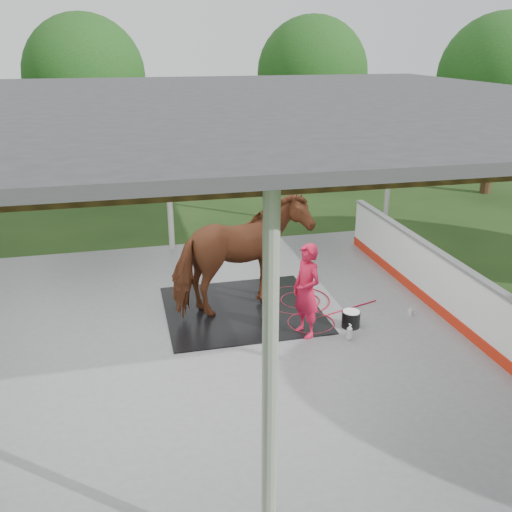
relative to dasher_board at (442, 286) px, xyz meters
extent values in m
plane|color=#1E3814|center=(-4.60, 0.00, -0.59)|extent=(100.00, 100.00, 0.00)
cube|color=slate|center=(-4.60, 0.00, -0.57)|extent=(12.00, 10.00, 0.05)
cylinder|color=beige|center=(-4.60, -4.70, 1.38)|extent=(0.14, 0.14, 3.85)
cylinder|color=beige|center=(-4.60, 4.70, 1.38)|extent=(0.14, 0.14, 3.85)
cylinder|color=beige|center=(1.10, 4.70, 1.38)|extent=(0.14, 0.14, 3.85)
cube|color=brown|center=(-4.60, -4.50, 3.26)|extent=(12.00, 0.10, 0.18)
cube|color=brown|center=(-4.60, -3.00, 3.26)|extent=(12.00, 0.10, 0.18)
cube|color=brown|center=(-4.60, -1.50, 3.26)|extent=(12.00, 0.10, 0.18)
cube|color=brown|center=(-4.60, 0.00, 3.26)|extent=(12.00, 0.10, 0.18)
cube|color=brown|center=(-4.60, 1.50, 3.26)|extent=(12.00, 0.10, 0.18)
cube|color=brown|center=(-4.60, 3.00, 3.26)|extent=(12.00, 0.10, 0.18)
cube|color=brown|center=(-4.60, 4.50, 3.26)|extent=(12.00, 0.10, 0.18)
cube|color=#38383A|center=(-4.60, 0.00, 3.46)|extent=(12.60, 10.60, 0.10)
cube|color=red|center=(0.00, 0.00, -0.44)|extent=(0.14, 8.00, 0.20)
cube|color=white|center=(0.00, 0.00, 0.06)|extent=(0.12, 8.00, 1.00)
cube|color=slate|center=(0.00, 0.00, 0.58)|extent=(0.16, 8.00, 0.06)
cylinder|color=#382314|center=(-6.60, 12.00, 0.51)|extent=(0.36, 0.36, 2.20)
sphere|color=#194714|center=(-6.60, 12.00, 3.21)|extent=(4.00, 4.00, 4.00)
cylinder|color=#382314|center=(1.40, 12.00, 0.51)|extent=(0.36, 0.36, 2.20)
sphere|color=#194714|center=(1.40, 12.00, 3.21)|extent=(4.00, 4.00, 4.00)
cylinder|color=#382314|center=(6.40, 8.00, 0.51)|extent=(0.36, 0.36, 2.20)
sphere|color=#194714|center=(6.40, 8.00, 3.21)|extent=(4.00, 4.00, 4.00)
cube|color=black|center=(-3.64, 0.96, -0.53)|extent=(2.90, 2.72, 0.02)
imported|color=brown|center=(-3.64, 0.96, 0.57)|extent=(2.83, 1.99, 2.18)
imported|color=red|center=(-2.76, -0.24, 0.29)|extent=(0.58, 0.71, 1.67)
cylinder|color=black|center=(-1.88, -0.17, -0.40)|extent=(0.33, 0.33, 0.29)
cylinder|color=white|center=(-1.88, -0.17, -0.25)|extent=(0.30, 0.30, 0.03)
imported|color=silver|center=(-2.08, -0.60, -0.40)|extent=(0.13, 0.13, 0.29)
imported|color=#338CD8|center=(-0.60, 0.01, -0.46)|extent=(0.10, 0.10, 0.16)
torus|color=#A40B24|center=(-2.49, 1.12, -0.53)|extent=(1.33, 1.33, 0.02)
torus|color=#A40B24|center=(-2.53, 0.12, -0.53)|extent=(0.87, 0.87, 0.02)
torus|color=#A40B24|center=(-2.43, 1.08, -0.53)|extent=(0.79, 0.79, 0.02)
cylinder|color=#A40B24|center=(-1.71, 0.48, -0.53)|extent=(1.47, 0.50, 0.02)
camera|label=1|loc=(-5.68, -8.69, 4.29)|focal=40.00mm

